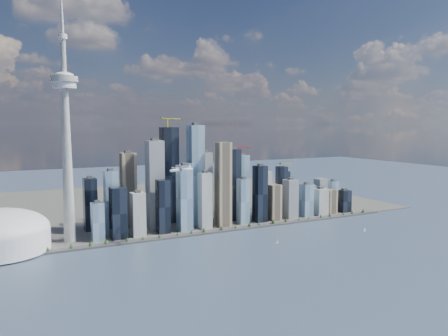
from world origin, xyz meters
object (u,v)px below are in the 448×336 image
sailboat_west (277,242)px  sailboat_east (365,230)px  needle_tower (66,136)px  airplane (181,169)px

sailboat_west → sailboat_east: 251.99m
needle_tower → sailboat_east: (656.14, -215.00, -232.47)m
needle_tower → sailboat_east: 728.55m
sailboat_west → airplane: bearing=169.5°
sailboat_east → sailboat_west: bearing=170.0°
needle_tower → airplane: bearing=-31.9°
needle_tower → airplane: needle_tower is taller
airplane → sailboat_west: size_ratio=5.97×
needle_tower → sailboat_west: size_ratio=53.92×
airplane → sailboat_east: bearing=-25.0°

